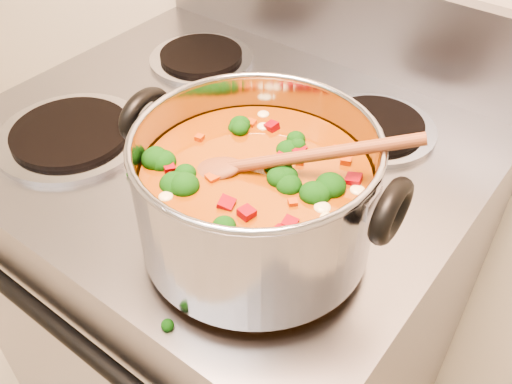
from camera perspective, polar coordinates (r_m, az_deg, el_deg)
electric_range at (r=1.19m, az=-2.27°, el=-12.10°), size 0.73×0.67×1.08m
stockpot at (r=0.63m, az=-0.02°, el=-0.29°), size 0.33×0.27×0.16m
wooden_spoon at (r=0.60m, az=0.93°, el=2.99°), size 0.22×0.15×0.08m
cooktop_crumbs at (r=0.62m, az=-2.69°, el=-12.78°), size 0.22×0.12×0.01m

